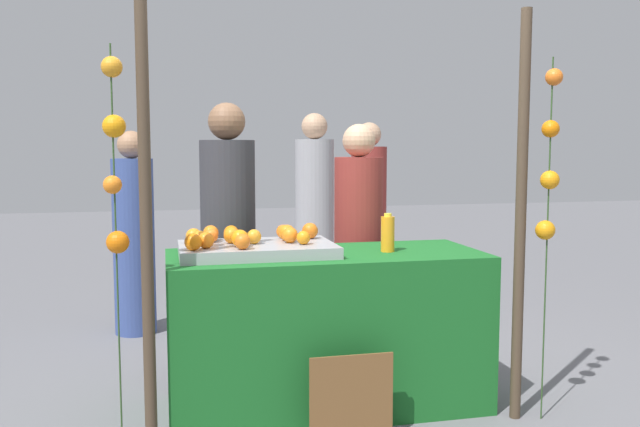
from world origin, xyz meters
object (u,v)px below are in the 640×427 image
orange_0 (200,238)px  vendor_left (228,249)px  chalkboard_sign (351,400)px  vendor_right (358,254)px  stall_counter (326,330)px  orange_1 (283,231)px  juice_bottle (388,234)px

orange_0 → vendor_left: bearing=72.5°
orange_0 → chalkboard_sign: bearing=-36.5°
orange_0 → vendor_right: size_ratio=0.05×
chalkboard_sign → orange_0: bearing=143.5°
stall_counter → orange_1: bearing=135.8°
chalkboard_sign → vendor_right: (0.36, 1.13, 0.52)m
orange_1 → vendor_left: (-0.26, 0.47, -0.16)m
orange_0 → juice_bottle: size_ratio=0.37×
orange_0 → vendor_right: vendor_right is taller
vendor_left → orange_0: bearing=-107.5°
stall_counter → vendor_right: vendor_right is taller
stall_counter → juice_bottle: bearing=-5.5°
orange_1 → juice_bottle: size_ratio=0.37×
stall_counter → juice_bottle: (0.34, -0.03, 0.52)m
chalkboard_sign → vendor_right: bearing=72.0°
juice_bottle → vendor_left: (-0.80, 0.69, -0.16)m
stall_counter → orange_0: bearing=178.6°
orange_0 → chalkboard_sign: size_ratio=0.17×
stall_counter → chalkboard_sign: bearing=-89.3°
stall_counter → juice_bottle: size_ratio=8.05×
juice_bottle → chalkboard_sign: 0.93m
orange_0 → vendor_left: (0.20, 0.65, -0.16)m
orange_1 → chalkboard_sign: 1.02m
orange_0 → vendor_left: vendor_left is taller
stall_counter → chalkboard_sign: (0.01, -0.48, -0.21)m
orange_0 → orange_1: 0.50m
orange_0 → orange_1: (0.47, 0.18, -0.00)m
juice_bottle → vendor_right: bearing=87.2°
chalkboard_sign → vendor_left: vendor_left is taller
stall_counter → chalkboard_sign: stall_counter is taller
orange_1 → vendor_right: 0.76m
stall_counter → orange_1: (-0.20, 0.20, 0.52)m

